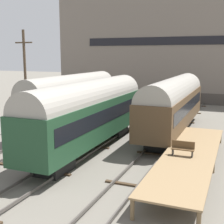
{
  "coord_description": "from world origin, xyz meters",
  "views": [
    {
      "loc": [
        10.4,
        -18.62,
        7.21
      ],
      "look_at": [
        0.0,
        6.82,
        2.2
      ],
      "focal_mm": 50.0,
      "sensor_mm": 36.0,
      "label": 1
    }
  ],
  "objects_px": {
    "bench": "(183,148)",
    "train_car_brown": "(174,102)",
    "train_car_maroon": "(72,98)",
    "train_car_green": "(90,111)",
    "utility_pole": "(26,81)"
  },
  "relations": [
    {
      "from": "bench",
      "to": "train_car_brown",
      "type": "bearing_deg",
      "value": 104.76
    },
    {
      "from": "train_car_maroon",
      "to": "bench",
      "type": "bearing_deg",
      "value": -33.77
    },
    {
      "from": "train_car_brown",
      "to": "train_car_green",
      "type": "bearing_deg",
      "value": -123.59
    },
    {
      "from": "train_car_maroon",
      "to": "bench",
      "type": "height_order",
      "value": "train_car_maroon"
    },
    {
      "from": "train_car_maroon",
      "to": "train_car_green",
      "type": "xyz_separation_m",
      "value": [
        4.93,
        -6.12,
        -0.01
      ]
    },
    {
      "from": "train_car_maroon",
      "to": "utility_pole",
      "type": "bearing_deg",
      "value": -129.7
    },
    {
      "from": "train_car_brown",
      "to": "bench",
      "type": "relative_size",
      "value": 11.58
    },
    {
      "from": "train_car_green",
      "to": "utility_pole",
      "type": "relative_size",
      "value": 1.67
    },
    {
      "from": "train_car_brown",
      "to": "bench",
      "type": "distance_m",
      "value": 10.0
    },
    {
      "from": "train_car_brown",
      "to": "utility_pole",
      "type": "xyz_separation_m",
      "value": [
        -12.75,
        -4.8,
        1.94
      ]
    },
    {
      "from": "train_car_green",
      "to": "bench",
      "type": "relative_size",
      "value": 11.28
    },
    {
      "from": "bench",
      "to": "utility_pole",
      "type": "height_order",
      "value": "utility_pole"
    },
    {
      "from": "train_car_green",
      "to": "train_car_maroon",
      "type": "bearing_deg",
      "value": 128.86
    },
    {
      "from": "train_car_green",
      "to": "train_car_brown",
      "type": "bearing_deg",
      "value": 56.41
    },
    {
      "from": "bench",
      "to": "train_car_maroon",
      "type": "bearing_deg",
      "value": 146.23
    }
  ]
}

